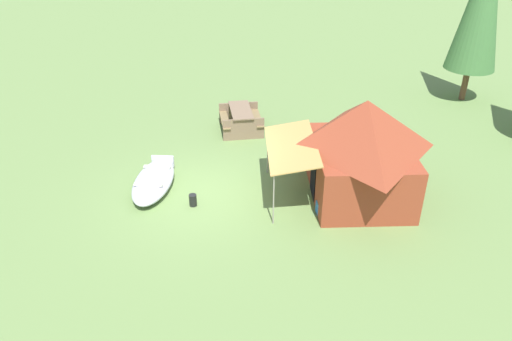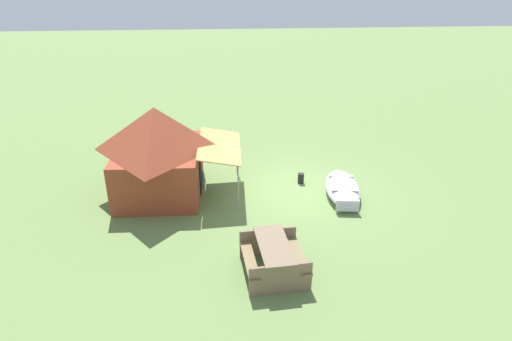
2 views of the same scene
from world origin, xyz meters
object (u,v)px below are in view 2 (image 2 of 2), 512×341
Objects in this scene: canvas_cabin_tent at (158,150)px; cooler_box at (195,175)px; fuel_can at (301,178)px; picnic_table at (274,256)px; beached_rowboat at (343,188)px.

cooler_box is (0.87, -1.02, -1.29)m from canvas_cabin_tent.
picnic_table is at bearing 162.59° from fuel_can.
canvas_cabin_tent is at bearing 130.39° from cooler_box.
cooler_box is at bearing 21.40° from picnic_table.
beached_rowboat is 4.95m from cooler_box.
canvas_cabin_tent is 4.75m from fuel_can.
fuel_can is at bearing 50.15° from beached_rowboat.
cooler_box is at bearing 80.60° from fuel_can.
picnic_table is (-3.73, 2.63, 0.25)m from beached_rowboat.
beached_rowboat is at bearing -129.85° from fuel_can.
cooler_box is 3.59m from fuel_can.
cooler_box is at bearing 71.72° from beached_rowboat.
beached_rowboat is 4.97× the size of cooler_box.
canvas_cabin_tent is 2.23× the size of picnic_table.
beached_rowboat reaches higher than fuel_can.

